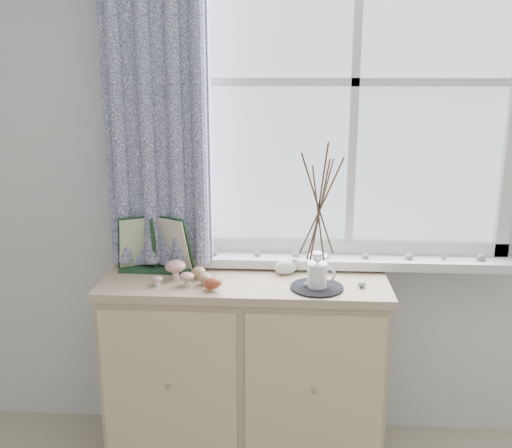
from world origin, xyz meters
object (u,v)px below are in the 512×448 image
toadstool_cluster (176,271)px  sideboard (245,369)px  botanical_book (153,245)px  twig_pitcher (319,204)px

toadstool_cluster → sideboard: bearing=11.3°
sideboard → toadstool_cluster: 0.55m
sideboard → botanical_book: 0.68m
botanical_book → toadstool_cluster: size_ratio=2.08×
botanical_book → toadstool_cluster: 0.17m
twig_pitcher → botanical_book: bearing=-171.5°
toadstool_cluster → twig_pitcher: (0.58, -0.04, 0.30)m
sideboard → botanical_book: bearing=173.8°
botanical_book → twig_pitcher: 0.74m
twig_pitcher → sideboard: bearing=-178.1°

